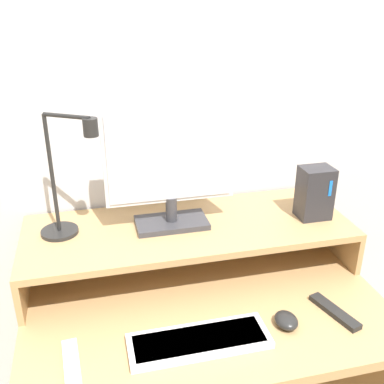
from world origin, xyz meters
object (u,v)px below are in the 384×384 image
Objects in this scene: desk_lamp at (67,189)px; remote_control at (72,364)px; keyboard at (199,341)px; monitor at (170,166)px; mouse at (286,320)px; router_dock at (315,193)px; remote_secondary at (334,312)px.

desk_lamp is 2.35× the size of remote_control.
keyboard is at bearing 0.29° from remote_control.
monitor reaches higher than keyboard.
monitor and desk_lamp have the same top height.
monitor reaches higher than mouse.
router_dock is at bearing -6.42° from monitor.
monitor reaches higher than remote_secondary.
keyboard is 4.78× the size of mouse.
desk_lamp reaches higher than router_dock.
router_dock is (0.78, -0.06, -0.07)m from desk_lamp.
router_dock reaches higher than remote_control.
remote_control is at bearing -130.24° from monitor.
keyboard is 0.25m from mouse.
router_dock is 2.26× the size of mouse.
router_dock is 1.07× the size of remote_control.
remote_secondary is (0.71, -0.37, -0.30)m from desk_lamp.
mouse is at bearing 2.76° from keyboard.
router_dock is 0.62m from keyboard.
monitor is 2.47× the size of remote_control.
mouse reaches higher than keyboard.
monitor is at bearing 122.86° from mouse.
desk_lamp reaches higher than remote_secondary.
router_dock is at bearing 76.65° from remote_secondary.
remote_control is 0.72m from remote_secondary.
desk_lamp reaches higher than mouse.
desk_lamp is at bearing 145.54° from mouse.
desk_lamp is at bearing 87.64° from remote_control.
monitor is 2.32× the size of router_dock.
mouse is 0.45× the size of remote_secondary.
desk_lamp reaches higher than keyboard.
monitor is 0.51m from keyboard.
desk_lamp is 1.04× the size of keyboard.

